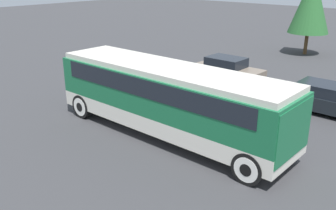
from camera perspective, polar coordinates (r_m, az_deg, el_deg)
name	(u,v)px	position (r m, az deg, el deg)	size (l,w,h in m)	color
ground_plane	(168,134)	(15.71, 0.00, -4.52)	(120.00, 120.00, 0.00)	#38383A
tour_bus	(170,95)	(15.00, 0.27, 1.57)	(10.65, 2.69, 2.93)	silver
parked_car_near	(326,99)	(19.42, 23.00, 0.91)	(4.55, 1.90, 1.41)	black
parked_car_mid	(227,69)	(23.46, 9.04, 5.40)	(4.35, 1.85, 1.44)	#7A6B5B
tree_left	(311,2)	(32.21, 20.98, 14.41)	(3.15, 3.15, 6.49)	brown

